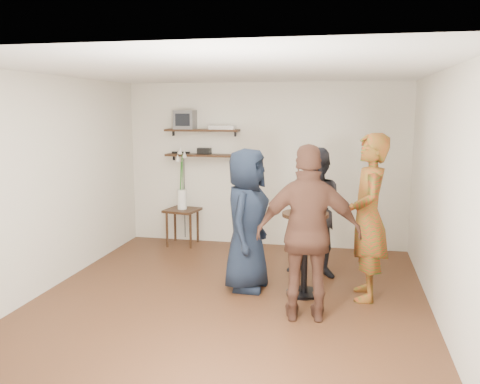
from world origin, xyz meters
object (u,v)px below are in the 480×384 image
Objects in this scene: side_table at (182,215)px; person_navy at (247,220)px; person_brown at (309,234)px; person_dark at (319,213)px; dvd_deck at (223,127)px; person_plaid at (368,217)px; crt_monitor at (185,120)px; drinks_table at (305,242)px; radio at (204,151)px.

person_navy reaches higher than side_table.
person_dark is at bearing -98.37° from person_brown.
person_plaid is (2.20, -1.99, -0.93)m from dvd_deck.
dvd_deck is 0.22× the size of person_brown.
dvd_deck is at bearing 15.36° from side_table.
crt_monitor is 0.32× the size of drinks_table.
person_dark is 1.04m from person_navy.
side_table is 0.32× the size of person_brown.
person_navy reaches higher than radio.
dvd_deck is at bearing 0.00° from radio.
person_dark is at bearing -34.80° from radio.
person_brown is at bearing -60.06° from dvd_deck.
drinks_table is (2.12, -1.86, 0.15)m from side_table.
person_dark is at bearing -141.56° from person_plaid.
crt_monitor reaches higher than person_brown.
person_brown is (0.09, -0.71, 0.28)m from drinks_table.
crt_monitor is at bearing 82.49° from side_table.
person_plaid is at bearing 3.81° from drinks_table.
person_navy is at bearing -51.71° from side_table.
crt_monitor is 0.19× the size of person_dark.
person_dark is (0.12, 0.71, 0.21)m from drinks_table.
drinks_table is at bearing -90.00° from person_navy.
drinks_table is at bearing -44.05° from crt_monitor.
person_plaid reaches higher than radio.
crt_monitor reaches higher than person_dark.
person_dark is 0.92× the size of person_brown.
side_table is 2.83m from drinks_table.
person_dark is (-0.60, 0.66, -0.11)m from person_plaid.
crt_monitor reaches higher than drinks_table.
person_navy is at bearing -61.16° from radio.
dvd_deck reaches higher than person_dark.
person_brown is at bearing -49.19° from side_table.
person_navy is at bearing -54.73° from crt_monitor.
person_navy is (0.78, -1.96, -1.03)m from dvd_deck.
side_table is 2.54m from person_dark.
radio is 0.13× the size of person_navy.
person_brown is at bearing -51.34° from crt_monitor.
side_table is 3.42m from person_brown.
person_brown is at bearing -128.55° from person_navy.
crt_monitor is 0.19× the size of person_navy.
person_navy is (1.08, -1.96, -0.65)m from radio.
person_dark is at bearing -30.91° from crt_monitor.
radio is 0.37× the size of side_table.
person_plaid reaches higher than drinks_table.
dvd_deck is 0.21× the size of person_plaid.
person_navy is (1.41, -1.79, 0.37)m from side_table.
person_brown is at bearing -82.59° from drinks_table.
person_dark is (1.60, -1.33, -1.05)m from dvd_deck.
crt_monitor reaches higher than person_plaid.
dvd_deck is 2.35m from person_navy.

